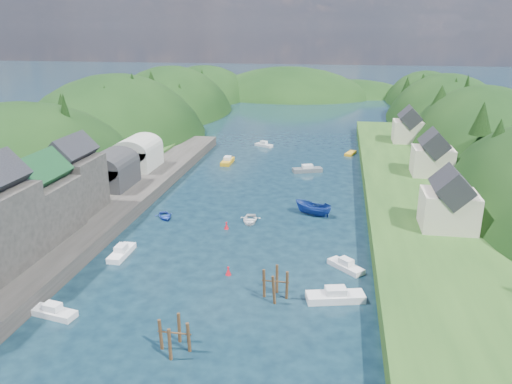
% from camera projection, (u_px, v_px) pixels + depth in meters
% --- Properties ---
extents(ground, '(600.00, 600.00, 0.00)m').
position_uv_depth(ground, '(275.00, 176.00, 98.28)').
color(ground, black).
rests_on(ground, ground).
extents(hillside_left, '(44.00, 245.56, 52.00)m').
position_uv_depth(hillside_left, '(117.00, 171.00, 131.31)').
color(hillside_left, black).
rests_on(hillside_left, ground).
extents(hillside_right, '(36.00, 245.56, 48.00)m').
position_uv_depth(hillside_right, '(478.00, 186.00, 116.90)').
color(hillside_right, black).
rests_on(hillside_right, ground).
extents(far_hills, '(103.00, 68.00, 44.00)m').
position_uv_depth(far_hills, '(314.00, 120.00, 217.47)').
color(far_hills, black).
rests_on(far_hills, ground).
extents(hill_trees, '(92.24, 150.58, 12.11)m').
position_uv_depth(hill_trees, '(285.00, 108.00, 109.12)').
color(hill_trees, black).
rests_on(hill_trees, ground).
extents(quay_left, '(12.00, 110.00, 2.00)m').
position_uv_depth(quay_left, '(87.00, 220.00, 73.70)').
color(quay_left, '#2D2B28').
rests_on(quay_left, ground).
extents(terrace_left_grass, '(12.00, 110.00, 2.50)m').
position_uv_depth(terrace_left_grass, '(43.00, 215.00, 74.72)').
color(terrace_left_grass, '#234719').
rests_on(terrace_left_grass, ground).
extents(quayside_buildings, '(8.00, 35.84, 12.90)m').
position_uv_depth(quayside_buildings, '(11.00, 213.00, 59.35)').
color(quayside_buildings, '#2D2B28').
rests_on(quayside_buildings, quay_left).
extents(boat_sheds, '(7.00, 21.00, 7.50)m').
position_uv_depth(boat_sheds, '(125.00, 159.00, 90.42)').
color(boat_sheds, '#2D2D30').
rests_on(boat_sheds, quay_left).
extents(terrace_right, '(16.00, 120.00, 2.40)m').
position_uv_depth(terrace_right, '(413.00, 193.00, 84.59)').
color(terrace_right, '#234719').
rests_on(terrace_right, ground).
extents(right_bank_cottages, '(9.00, 59.24, 8.41)m').
position_uv_depth(right_bank_cottages, '(427.00, 156.00, 90.44)').
color(right_bank_cottages, beige).
rests_on(right_bank_cottages, terrace_right).
extents(piling_cluster_near, '(3.17, 2.96, 3.69)m').
position_uv_depth(piling_cluster_near, '(175.00, 338.00, 45.25)').
color(piling_cluster_near, '#382314').
rests_on(piling_cluster_near, ground).
extents(piling_cluster_far, '(2.99, 2.81, 3.95)m').
position_uv_depth(piling_cluster_far, '(275.00, 286.00, 53.99)').
color(piling_cluster_far, '#382314').
rests_on(piling_cluster_far, ground).
extents(channel_buoy_near, '(0.70, 0.70, 1.10)m').
position_uv_depth(channel_buoy_near, '(228.00, 271.00, 59.33)').
color(channel_buoy_near, '#B60E19').
rests_on(channel_buoy_near, ground).
extents(channel_buoy_far, '(0.70, 0.70, 1.10)m').
position_uv_depth(channel_buoy_far, '(226.00, 226.00, 72.77)').
color(channel_buoy_far, '#B60E19').
rests_on(channel_buoy_far, ground).
extents(moored_boats, '(34.79, 93.98, 2.31)m').
position_uv_depth(moored_boats, '(235.00, 225.00, 72.47)').
color(moored_boats, gold).
rests_on(moored_boats, ground).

